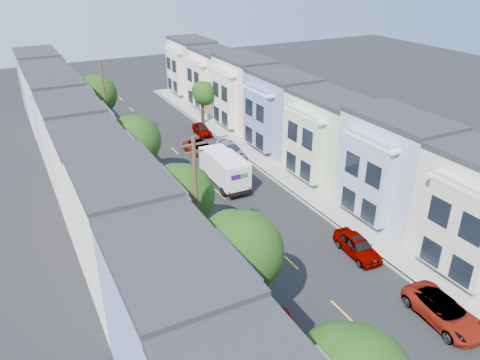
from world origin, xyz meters
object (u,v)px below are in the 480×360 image
object	(u,v)px
tree_e	(96,95)
tree_far_r	(204,94)
parked_right_c	(230,150)
utility_pole_far	(106,106)
tree_b	(240,252)
lead_sedan	(201,148)
parked_right_b	(357,246)
fedex_truck	(224,168)
parked_left_b	(286,342)
parked_right_a	(444,311)
tree_c	(181,196)
parked_right_d	(202,129)
utility_pole_near	(196,207)
parked_left_c	(220,262)
parked_left_d	(172,202)
tree_d	(135,141)

from	to	relation	value
tree_e	tree_far_r	world-z (taller)	tree_e
parked_right_c	utility_pole_far	bearing A→B (deg)	146.12
tree_b	lead_sedan	bearing A→B (deg)	71.62
tree_b	parked_right_b	xyz separation A→B (m)	(11.20, 2.72, -4.65)
fedex_truck	parked_left_b	world-z (taller)	fedex_truck
tree_b	fedex_truck	size ratio (longest dim) A/B	1.18
tree_far_r	parked_right_a	size ratio (longest dim) A/B	1.06
tree_c	parked_right_b	distance (m)	13.48
parked_right_c	parked_right_d	bearing A→B (deg)	92.67
lead_sedan	parked_left_b	world-z (taller)	parked_left_b
fedex_truck	parked_right_b	size ratio (longest dim) A/B	1.41
utility_pole_near	parked_left_c	world-z (taller)	utility_pole_near
tree_c	parked_left_d	bearing A→B (deg)	77.59
tree_far_r	fedex_truck	bearing A→B (deg)	-107.70
tree_d	parked_right_b	distance (m)	21.81
lead_sedan	parked_right_a	size ratio (longest dim) A/B	0.94
lead_sedan	parked_right_a	bearing A→B (deg)	-94.94
parked_left_b	parked_left_c	world-z (taller)	parked_left_b
tree_b	tree_d	world-z (taller)	tree_b
tree_far_r	fedex_truck	world-z (taller)	tree_far_r
utility_pole_near	parked_left_c	distance (m)	4.76
tree_far_r	utility_pole_near	world-z (taller)	utility_pole_near
parked_left_b	parked_right_b	size ratio (longest dim) A/B	1.10
parked_left_c	parked_right_c	xyz separation A→B (m)	(9.80, 18.24, 0.13)
parked_left_c	parked_right_c	size ratio (longest dim) A/B	0.76
tree_e	parked_right_d	bearing A→B (deg)	-24.82
utility_pole_far	parked_right_a	distance (m)	39.37
parked_left_b	parked_left_d	xyz separation A→B (m)	(0.00, 18.35, 0.05)
lead_sedan	parked_left_b	size ratio (longest dim) A/B	0.97
parked_right_a	parked_right_c	bearing A→B (deg)	93.94
utility_pole_far	parked_left_b	xyz separation A→B (m)	(1.40, -35.12, -4.44)
tree_far_r	utility_pole_far	world-z (taller)	utility_pole_far
parked_right_d	tree_far_r	bearing A→B (deg)	65.28
tree_e	tree_b	bearing A→B (deg)	-90.00
tree_e	utility_pole_near	size ratio (longest dim) A/B	0.76
lead_sedan	parked_right_a	distance (m)	31.42
utility_pole_near	parked_left_b	xyz separation A→B (m)	(1.40, -9.12, -4.44)
tree_b	parked_right_b	distance (m)	12.43
tree_d	parked_right_c	world-z (taller)	tree_d
tree_far_r	tree_b	bearing A→B (deg)	-110.41
utility_pole_far	parked_right_b	distance (m)	31.91
parked_right_b	parked_left_d	bearing A→B (deg)	132.28
parked_left_b	parked_right_b	bearing A→B (deg)	34.56
parked_left_d	parked_left_c	bearing A→B (deg)	-91.19
fedex_truck	parked_right_c	xyz separation A→B (m)	(3.62, 6.11, -1.00)
tree_d	parked_right_a	bearing A→B (deg)	-66.84
lead_sedan	parked_left_c	distance (m)	21.64
tree_b	tree_c	world-z (taller)	tree_b
tree_e	fedex_truck	size ratio (longest dim) A/B	1.15
tree_b	tree_e	bearing A→B (deg)	90.00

